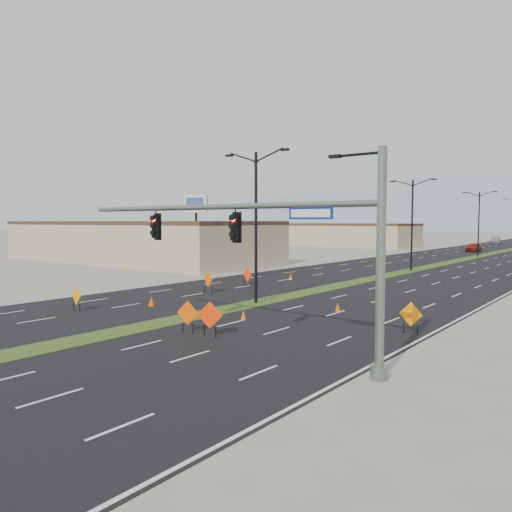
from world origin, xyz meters
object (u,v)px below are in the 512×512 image
Objects in this scene: cone_0 at (151,301)px; construction_sign_4 at (210,316)px; signal_mast at (271,239)px; streetlight_2 at (479,222)px; construction_sign_0 at (76,297)px; cone_3 at (291,277)px; car_far at (495,240)px; cone_2 at (338,307)px; pole_sign_west at (196,211)px; streetlight_0 at (256,222)px; construction_sign_2 at (247,275)px; streetlight_1 at (412,222)px; car_left at (473,247)px; construction_sign_3 at (188,314)px; construction_sign_1 at (208,279)px; cone_1 at (244,315)px; construction_sign_5 at (411,315)px.

construction_sign_4 is at bearing -24.04° from cone_0.
signal_mast is 66.56m from streetlight_2.
construction_sign_0 is 21.54m from cone_3.
car_far reaches higher than cone_2.
cone_2 is at bearing -34.47° from pole_sign_west.
streetlight_0 is at bearing 91.72° from construction_sign_4.
cone_2 is (11.52, -5.54, -0.70)m from construction_sign_2.
streetlight_1 is 33.75m from cone_0.
streetlight_2 is 1.76× the size of car_far.
cone_2 is (5.75, 0.71, -5.14)m from streetlight_0.
streetlight_2 is 6.56× the size of construction_sign_0.
signal_mast is at bearing -82.61° from streetlight_2.
car_far is 113.89m from construction_sign_0.
construction_sign_4 is 23.68m from cone_3.
construction_sign_4 is (12.44, -113.88, 0.18)m from car_far.
car_left is 7.22× the size of cone_0.
streetlight_2 is 65.21m from construction_sign_3.
streetlight_2 is 48.30m from pole_sign_west.
construction_sign_1 reaches higher than car_far.
streetlight_0 is 5.86× the size of construction_sign_4.
car_far is at bearing 95.72° from cone_1.
construction_sign_4 is at bearing -83.43° from streetlight_1.
pole_sign_west is (-18.63, 15.11, 6.29)m from cone_1.
construction_sign_0 is 22.10m from pole_sign_west.
construction_sign_2 is 18.25m from construction_sign_4.
cone_3 is at bearing 114.25° from streetlight_0.
construction_sign_1 is at bearing 99.84° from cone_0.
cone_3 is at bearing -109.96° from streetlight_1.
car_far is 94.98m from pole_sign_west.
car_left is at bearing 95.45° from streetlight_1.
streetlight_2 is 49.77m from car_far.
cone_3 is at bearing -97.38° from streetlight_2.
streetlight_1 is 17.27m from cone_3.
car_far and construction_sign_2 have the same top height.
cone_1 is at bearing -63.92° from cone_3.
construction_sign_5 is (18.35, 6.46, 0.03)m from construction_sign_0.
construction_sign_4 is (10.02, -10.49, -0.06)m from construction_sign_1.
car_far reaches higher than construction_sign_3.
construction_sign_4 reaches higher than construction_sign_3.
cone_0 is at bearing 132.36° from construction_sign_4.
pole_sign_west is (-11.21, 15.42, 6.23)m from cone_0.
cone_1 is (-8.70, -2.18, -0.66)m from construction_sign_5.
construction_sign_2 is at bearing 132.75° from streetlight_0.
construction_sign_0 is at bearing -142.39° from cone_2.
streetlight_2 reaches higher than construction_sign_0.
construction_sign_4 is at bearing -89.74° from car_far.
car_left is at bearing -89.20° from car_far.
construction_sign_1 is 14.52m from pole_sign_west.
construction_sign_4 is at bearing -65.30° from cone_3.
pole_sign_west is (-15.83, -17.61, 1.14)m from streetlight_1.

